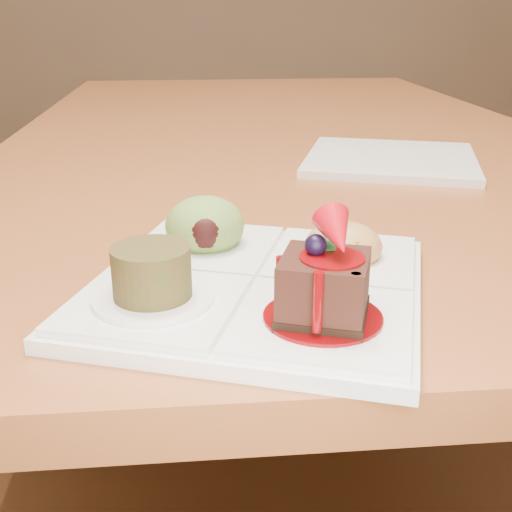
{
  "coord_description": "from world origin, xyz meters",
  "views": [
    {
      "loc": [
        -0.17,
        -1.22,
        0.97
      ],
      "look_at": [
        -0.12,
        -0.75,
        0.79
      ],
      "focal_mm": 45.0,
      "sensor_mm": 36.0,
      "label": 1
    }
  ],
  "objects": [
    {
      "name": "sampler_plate",
      "position": [
        -0.12,
        -0.75,
        0.77
      ],
      "size": [
        0.33,
        0.33,
        0.1
      ],
      "rotation": [
        0.0,
        0.0,
        -0.33
      ],
      "color": "white",
      "rests_on": "dining_table"
    },
    {
      "name": "dining_table",
      "position": [
        0.0,
        0.0,
        0.68
      ],
      "size": [
        1.0,
        1.8,
        0.75
      ],
      "color": "#975127",
      "rests_on": "ground"
    },
    {
      "name": "second_plate",
      "position": [
        0.12,
        -0.3,
        0.76
      ],
      "size": [
        0.31,
        0.31,
        0.01
      ],
      "primitive_type": "cube",
      "rotation": [
        0.0,
        0.0,
        -0.31
      ],
      "color": "white",
      "rests_on": "dining_table"
    },
    {
      "name": "chair_left",
      "position": [
        -0.64,
        0.33,
        0.51
      ],
      "size": [
        0.41,
        0.41,
        0.9
      ],
      "rotation": [
        0.0,
        0.0,
        -1.55
      ],
      "color": "black",
      "rests_on": "ground"
    },
    {
      "name": "ground",
      "position": [
        0.0,
        0.0,
        0.0
      ],
      "size": [
        6.0,
        6.0,
        0.0
      ],
      "primitive_type": "plane",
      "color": "brown"
    }
  ]
}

